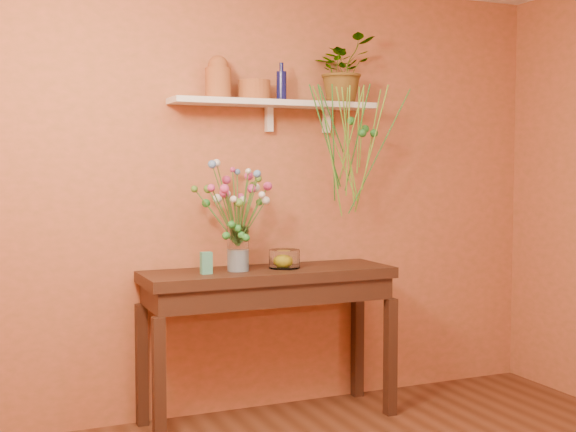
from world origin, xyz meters
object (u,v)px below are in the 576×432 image
(blue_bottle, at_px, (281,85))
(glass_vase, at_px, (238,252))
(glass_bowl, at_px, (284,260))
(bouquet, at_px, (236,198))
(terracotta_jug, at_px, (218,78))
(sideboard, at_px, (269,291))
(spider_plant, at_px, (342,69))

(blue_bottle, height_order, glass_vase, blue_bottle)
(blue_bottle, xyz_separation_m, glass_bowl, (-0.03, -0.12, -1.06))
(bouquet, bearing_deg, terracotta_jug, 109.50)
(sideboard, height_order, spider_plant, spider_plant)
(glass_vase, distance_m, glass_bowl, 0.31)
(bouquet, bearing_deg, spider_plant, 9.67)
(terracotta_jug, xyz_separation_m, blue_bottle, (0.39, -0.03, -0.03))
(spider_plant, height_order, bouquet, spider_plant)
(terracotta_jug, height_order, glass_bowl, terracotta_jug)
(glass_bowl, bearing_deg, blue_bottle, 75.33)
(blue_bottle, height_order, spider_plant, spider_plant)
(sideboard, relative_size, glass_vase, 5.65)
(sideboard, relative_size, bouquet, 2.97)
(bouquet, relative_size, glass_bowl, 2.72)
(sideboard, distance_m, terracotta_jug, 1.31)
(blue_bottle, bearing_deg, bouquet, -160.51)
(blue_bottle, xyz_separation_m, spider_plant, (0.42, 0.01, 0.12))
(blue_bottle, bearing_deg, glass_vase, -159.90)
(terracotta_jug, distance_m, glass_vase, 1.04)
(sideboard, relative_size, glass_bowl, 8.08)
(spider_plant, relative_size, bouquet, 0.83)
(terracotta_jug, height_order, glass_vase, terracotta_jug)
(sideboard, xyz_separation_m, glass_vase, (-0.19, -0.00, 0.25))
(blue_bottle, distance_m, glass_bowl, 1.07)
(spider_plant, bearing_deg, sideboard, -167.10)
(terracotta_jug, bearing_deg, sideboard, -30.29)
(spider_plant, bearing_deg, blue_bottle, -178.70)
(glass_bowl, bearing_deg, spider_plant, 15.47)
(sideboard, bearing_deg, terracotta_jug, 149.71)
(glass_vase, bearing_deg, sideboard, 0.72)
(terracotta_jug, distance_m, blue_bottle, 0.40)
(glass_vase, relative_size, glass_bowl, 1.43)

